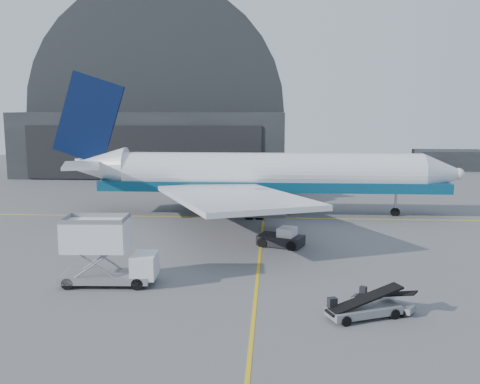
# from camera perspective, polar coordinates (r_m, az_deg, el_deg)

# --- Properties ---
(ground) EXTENTS (200.00, 200.00, 0.00)m
(ground) POSITION_cam_1_polar(r_m,az_deg,el_deg) (43.92, 1.98, -8.11)
(ground) COLOR #565659
(ground) RESTS_ON ground
(taxi_lines) EXTENTS (80.00, 42.12, 0.02)m
(taxi_lines) POSITION_cam_1_polar(r_m,az_deg,el_deg) (56.14, 2.37, -4.29)
(taxi_lines) COLOR gold
(taxi_lines) RESTS_ON ground
(hangar) EXTENTS (50.00, 28.30, 28.00)m
(hangar) POSITION_cam_1_polar(r_m,az_deg,el_deg) (109.43, -8.64, 7.16)
(hangar) COLOR black
(hangar) RESTS_ON ground
(distant_bldg_a) EXTENTS (14.00, 8.00, 4.00)m
(distant_bldg_a) POSITION_cam_1_polar(r_m,az_deg,el_deg) (120.45, 21.45, 2.25)
(distant_bldg_a) COLOR black
(distant_bldg_a) RESTS_ON ground
(airliner) EXTENTS (49.63, 48.12, 17.42)m
(airliner) POSITION_cam_1_polar(r_m,az_deg,el_deg) (64.66, 1.61, 1.87)
(airliner) COLOR white
(airliner) RESTS_ON ground
(catering_truck) EXTENTS (7.10, 2.96, 4.81)m
(catering_truck) POSITION_cam_1_polar(r_m,az_deg,el_deg) (40.55, -14.23, -6.28)
(catering_truck) COLOR gray
(catering_truck) RESTS_ON ground
(pushback_tug) EXTENTS (4.67, 3.65, 1.91)m
(pushback_tug) POSITION_cam_1_polar(r_m,az_deg,el_deg) (50.52, 4.50, -5.00)
(pushback_tug) COLOR black
(pushback_tug) RESTS_ON ground
(belt_loader_a) EXTENTS (5.02, 3.27, 1.90)m
(belt_loader_a) POSITION_cam_1_polar(r_m,az_deg,el_deg) (34.73, 13.01, -12.06)
(belt_loader_a) COLOR gray
(belt_loader_a) RESTS_ON ground
(belt_loader_b) EXTENTS (3.97, 3.08, 1.56)m
(belt_loader_b) POSITION_cam_1_polar(r_m,az_deg,el_deg) (36.50, 14.99, -11.26)
(belt_loader_b) COLOR gray
(belt_loader_b) RESTS_ON ground
(traffic_cone) EXTENTS (0.35, 0.35, 0.50)m
(traffic_cone) POSITION_cam_1_polar(r_m,az_deg,el_deg) (51.06, 2.80, -5.38)
(traffic_cone) COLOR #E35C07
(traffic_cone) RESTS_ON ground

